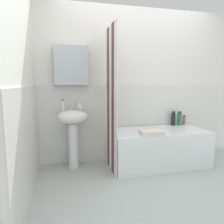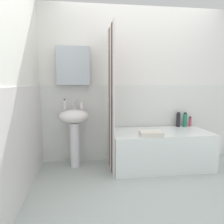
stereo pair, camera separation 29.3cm
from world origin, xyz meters
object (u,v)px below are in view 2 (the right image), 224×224
(sink, at_px, (74,125))
(conditioner_bottle, at_px, (190,122))
(soap_dispenser, at_px, (65,105))
(toothbrush_cup, at_px, (82,106))
(shampoo_bottle, at_px, (178,120))
(towel_folded, at_px, (151,133))
(body_wash_bottle, at_px, (185,120))
(bathtub, at_px, (160,149))

(sink, distance_m, conditioner_bottle, 1.87)
(soap_dispenser, xyz_separation_m, toothbrush_cup, (0.25, 0.04, -0.03))
(toothbrush_cup, bearing_deg, shampoo_bottle, 1.78)
(sink, distance_m, towel_folded, 1.11)
(conditioner_bottle, distance_m, body_wash_bottle, 0.11)
(toothbrush_cup, relative_size, shampoo_bottle, 0.38)
(sink, xyz_separation_m, body_wash_bottle, (1.76, 0.11, 0.02))
(towel_folded, bearing_deg, toothbrush_cup, 153.14)
(toothbrush_cup, relative_size, conditioner_bottle, 0.56)
(body_wash_bottle, distance_m, towel_folded, 0.88)
(toothbrush_cup, height_order, conditioner_bottle, toothbrush_cup)
(toothbrush_cup, bearing_deg, soap_dispenser, -169.83)
(sink, relative_size, bathtub, 0.60)
(toothbrush_cup, distance_m, towel_folded, 1.09)
(toothbrush_cup, xyz_separation_m, body_wash_bottle, (1.65, 0.03, -0.26))
(soap_dispenser, xyz_separation_m, bathtub, (1.38, -0.20, -0.66))
(body_wash_bottle, relative_size, towel_folded, 0.78)
(body_wash_bottle, relative_size, shampoo_bottle, 0.98)
(bathtub, bearing_deg, sink, 172.60)
(sink, relative_size, soap_dispenser, 5.47)
(bathtub, bearing_deg, conditioner_bottle, 25.81)
(soap_dispenser, height_order, conditioner_bottle, soap_dispenser)
(toothbrush_cup, distance_m, conditioner_bottle, 1.78)
(toothbrush_cup, distance_m, body_wash_bottle, 1.67)
(shampoo_bottle, bearing_deg, towel_folded, -140.21)
(toothbrush_cup, distance_m, shampoo_bottle, 1.56)
(sink, xyz_separation_m, conditioner_bottle, (1.87, 0.14, -0.02))
(sink, bearing_deg, bathtub, -7.40)
(body_wash_bottle, height_order, towel_folded, body_wash_bottle)
(soap_dispenser, height_order, bathtub, soap_dispenser)
(bathtub, relative_size, conditioner_bottle, 8.97)
(sink, height_order, conditioner_bottle, sink)
(soap_dispenser, bearing_deg, bathtub, -8.05)
(shampoo_bottle, height_order, towel_folded, shampoo_bottle)
(sink, relative_size, body_wash_bottle, 3.70)
(sink, relative_size, toothbrush_cup, 9.57)
(toothbrush_cup, xyz_separation_m, shampoo_bottle, (1.54, 0.05, -0.25))
(bathtub, xyz_separation_m, conditioner_bottle, (0.62, 0.30, 0.34))
(sink, distance_m, body_wash_bottle, 1.77)
(body_wash_bottle, bearing_deg, shampoo_bottle, 171.51)
(bathtub, height_order, towel_folded, towel_folded)
(soap_dispenser, relative_size, towel_folded, 0.53)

